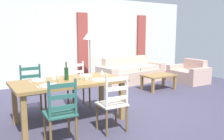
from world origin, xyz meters
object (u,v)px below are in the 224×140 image
Objects in this scene: wine_bottle at (66,73)px; armchair_upholstered at (189,74)px; dining_chair_near_left at (61,112)px; wine_glass_near_left at (54,77)px; dining_chair_far_right at (78,85)px; coffee_table at (159,77)px; dining_chair_near_right at (113,103)px; dining_chair_far_left at (33,90)px; coffee_cup_primary at (86,77)px; standing_lamp at (90,38)px; dining_table at (69,85)px; wine_glass_near_right at (102,72)px; couch at (131,73)px.

wine_bottle is 4.78m from armchair_upholstered.
wine_glass_near_left is at bearing 78.94° from dining_chair_near_left.
dining_chair_far_right is 2.54m from coffee_table.
dining_chair_near_left is 1.79m from dining_chair_far_right.
dining_chair_near_left and dining_chair_near_right have the same top height.
dining_chair_far_left reaches higher than wine_glass_near_left.
dining_chair_far_left is 5.05m from armchair_upholstered.
armchair_upholstered is (4.27, 1.34, -0.55)m from coffee_cup_primary.
dining_chair_near_left is at bearing -122.52° from standing_lamp.
dining_chair_near_left is 1.04m from coffee_cup_primary.
wine_glass_near_left is (-0.31, -0.12, 0.20)m from dining_table.
dining_table is at bearing -64.67° from wine_bottle.
armchair_upholstered is at bearing 15.67° from wine_glass_near_left.
wine_glass_near_right is (0.58, -0.14, 0.20)m from dining_table.
coffee_table is at bearing -44.68° from standing_lamp.
wine_glass_near_right is at bearing -135.03° from couch.
coffee_cup_primary is (0.59, 0.02, -0.07)m from wine_glass_near_left.
dining_table is at bearing -58.59° from dining_chair_far_left.
couch is (2.93, 2.21, -0.37)m from dining_table.
coffee_cup_primary is (-0.30, 0.04, -0.07)m from wine_glass_near_right.
wine_bottle reaches higher than armchair_upholstered.
dining_table is at bearing -143.00° from couch.
coffee_cup_primary is at bearing -102.73° from dining_chair_far_right.
standing_lamp is (-1.42, 1.40, 1.06)m from coffee_table.
standing_lamp reaches higher than armchair_upholstered.
wine_glass_near_left reaches higher than dining_table.
dining_table is at bearing 21.74° from wine_glass_near_left.
armchair_upholstered is (3.98, 1.38, -0.61)m from wine_glass_near_right.
couch is 1.22m from coffee_table.
coffee_cup_primary is 2.96m from coffee_table.
couch is 1.89m from armchair_upholstered.
wine_bottle is at bearing 31.68° from wine_glass_near_left.
dining_chair_far_left is 10.67× the size of coffee_cup_primary.
dining_chair_near_left reaches higher than couch.
standing_lamp is at bearing 55.85° from dining_chair_far_right.
dining_chair_far_right is (0.06, 1.54, 0.00)m from dining_chair_near_right.
wine_glass_near_left is 0.07× the size of couch.
standing_lamp is at bearing 172.15° from couch.
dining_chair_far_right is 10.67× the size of coffee_cup_primary.
dining_table is 1.16× the size of standing_lamp.
dining_chair_far_left is at bearing -141.21° from standing_lamp.
dining_chair_near_right is at bearing -61.66° from wine_bottle.
dining_chair_far_right is (0.48, 0.76, -0.19)m from dining_table.
standing_lamp is (2.05, 1.65, 0.93)m from dining_chair_far_left.
couch is 1.98× the size of armchair_upholstered.
couch is (2.96, 2.16, -0.58)m from wine_bottle.
dining_chair_near_right is 1.07× the size of coffee_table.
dining_chair_far_right is at bearing -124.15° from standing_lamp.
dining_chair_near_right is 1.76m from dining_chair_far_left.
wine_glass_near_left is (0.15, -0.87, 0.38)m from dining_chair_far_left.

